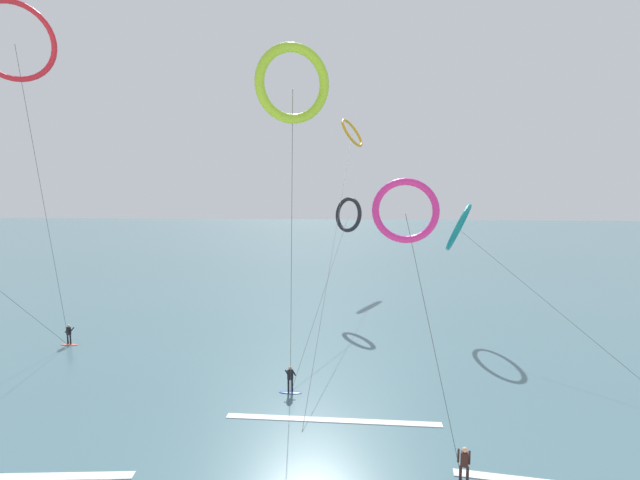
% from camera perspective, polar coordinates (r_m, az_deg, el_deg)
% --- Properties ---
extents(sea_water, '(400.00, 200.00, 0.08)m').
position_cam_1_polar(sea_water, '(117.37, 3.81, -0.08)').
color(sea_water, '#476B75').
rests_on(sea_water, ground).
extents(surfer_coral, '(1.40, 0.62, 1.70)m').
position_cam_1_polar(surfer_coral, '(41.65, -29.84, -10.78)').
color(surfer_coral, '#EA7260').
rests_on(surfer_coral, ground).
extents(surfer_navy, '(1.40, 0.63, 1.70)m').
position_cam_1_polar(surfer_navy, '(21.49, 18.22, -26.42)').
color(surfer_navy, navy).
rests_on(surfer_navy, ground).
extents(surfer_cobalt, '(1.40, 0.73, 1.70)m').
position_cam_1_polar(surfer_cobalt, '(28.33, -3.88, -17.83)').
color(surfer_cobalt, '#2647B7').
rests_on(surfer_cobalt, ground).
extents(kite_teal, '(10.74, 19.53, 11.49)m').
position_cam_1_polar(kite_teal, '(41.54, 17.60, 1.58)').
color(kite_teal, teal).
rests_on(kite_teal, ground).
extents(kite_charcoal, '(4.55, 21.63, 12.02)m').
position_cam_1_polar(kite_charcoal, '(45.69, 3.69, 3.29)').
color(kite_charcoal, black).
rests_on(kite_charcoal, ground).
extents(kite_amber, '(4.63, 50.00, 23.85)m').
position_cam_1_polar(kite_amber, '(68.71, 4.19, 13.69)').
color(kite_amber, orange).
rests_on(kite_amber, ground).
extents(kite_magenta, '(3.86, 4.99, 13.10)m').
position_cam_1_polar(kite_magenta, '(22.12, 11.07, 3.79)').
color(kite_magenta, '#CC288E').
rests_on(kite_magenta, ground).
extents(kite_crimson, '(6.19, 11.16, 22.76)m').
position_cam_1_polar(kite_crimson, '(31.49, -34.90, 20.37)').
color(kite_crimson, red).
rests_on(kite_crimson, ground).
extents(kite_lime, '(3.42, 7.32, 18.73)m').
position_cam_1_polar(kite_lime, '(20.24, -3.57, 19.57)').
color(kite_lime, '#8CC62D').
rests_on(kite_lime, ground).
extents(wave_crest_near, '(9.59, 1.64, 0.12)m').
position_cam_1_polar(wave_crest_near, '(25.06, -34.30, -24.18)').
color(wave_crest_near, white).
rests_on(wave_crest_near, ground).
extents(wave_crest_far, '(11.64, 0.56, 0.12)m').
position_cam_1_polar(wave_crest_far, '(25.60, 1.64, -22.45)').
color(wave_crest_far, white).
rests_on(wave_crest_far, ground).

